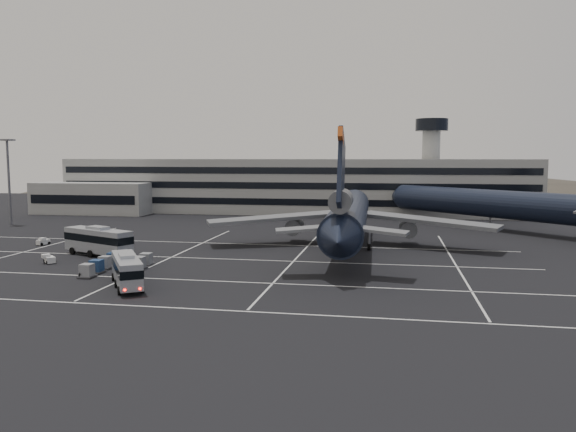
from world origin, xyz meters
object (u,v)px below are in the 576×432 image
(tug_a, at_px, (43,242))
(trijet_main, at_px, (349,216))
(bus_near, at_px, (127,269))
(uld_cluster, at_px, (119,264))
(bus_far, at_px, (98,240))

(tug_a, bearing_deg, trijet_main, 24.85)
(bus_near, distance_m, tug_a, 37.53)
(trijet_main, distance_m, tug_a, 50.63)
(bus_near, height_order, uld_cluster, bus_near)
(bus_far, distance_m, tug_a, 16.62)
(bus_near, xyz_separation_m, tug_a, (-27.55, 25.44, -1.48))
(tug_a, distance_m, uld_cluster, 27.87)
(trijet_main, height_order, bus_near, trijet_main)
(bus_near, bearing_deg, tug_a, 105.08)
(tug_a, xyz_separation_m, uld_cluster, (22.16, -16.90, 0.26))
(trijet_main, distance_m, bus_far, 38.27)
(bus_far, bearing_deg, tug_a, 85.63)
(bus_near, relative_size, uld_cluster, 0.79)
(trijet_main, height_order, uld_cluster, trijet_main)
(bus_far, xyz_separation_m, uld_cluster, (7.72, -8.90, -1.59))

